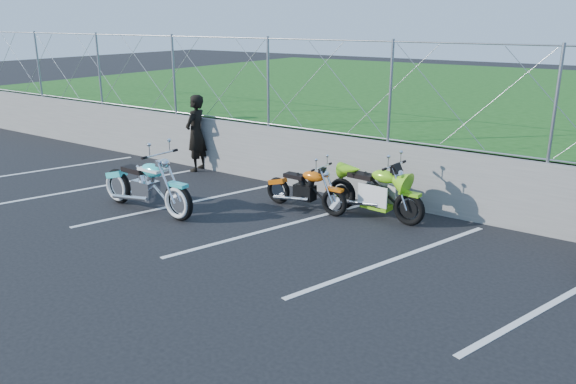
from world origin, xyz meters
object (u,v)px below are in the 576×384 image
Objects in this scene: naked_orange at (307,190)px; cruiser_turquoise at (148,187)px; sportbike_green at (376,193)px; person_standing at (196,133)px.

cruiser_turquoise is at bearing -141.89° from naked_orange.
naked_orange is (2.49, 1.89, -0.10)m from cruiser_turquoise.
sportbike_green reaches higher than naked_orange.
naked_orange is 1.00× the size of person_standing.
cruiser_turquoise is at bearing 13.64° from person_standing.
cruiser_turquoise is 1.19× the size of sportbike_green.
sportbike_green is 1.12× the size of person_standing.
sportbike_green is at bearing 70.60° from person_standing.
sportbike_green is at bearing 32.50° from cruiser_turquoise.
naked_orange is at bearing 62.84° from person_standing.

